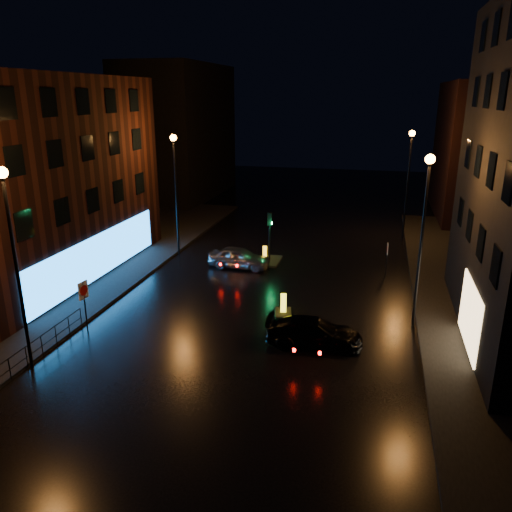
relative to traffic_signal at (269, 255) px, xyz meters
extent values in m
plane|color=black|center=(1.20, -14.00, -0.50)|extent=(120.00, 120.00, 0.00)
cube|color=black|center=(-12.80, -6.00, -0.43)|extent=(12.00, 44.00, 0.15)
cube|color=black|center=(-14.30, -6.00, 5.50)|extent=(10.00, 18.00, 12.00)
cube|color=black|center=(-14.80, 21.00, 6.50)|extent=(8.00, 16.00, 14.00)
cube|color=black|center=(16.20, 18.00, 5.50)|extent=(8.00, 14.00, 12.00)
cylinder|color=black|center=(-6.60, -16.00, 3.50)|extent=(0.14, 0.14, 8.00)
cylinder|color=black|center=(-6.60, -16.00, 7.50)|extent=(0.20, 0.20, 0.25)
sphere|color=orange|center=(-6.60, -16.00, 7.65)|extent=(0.44, 0.44, 0.44)
cylinder|color=black|center=(-6.60, 0.00, 3.50)|extent=(0.14, 0.14, 8.00)
cylinder|color=black|center=(-6.60, 0.00, 7.50)|extent=(0.20, 0.20, 0.25)
sphere|color=orange|center=(-6.60, 0.00, 7.65)|extent=(0.44, 0.44, 0.44)
cylinder|color=black|center=(9.00, -8.00, 3.50)|extent=(0.14, 0.14, 8.00)
cylinder|color=black|center=(9.00, -8.00, 7.50)|extent=(0.20, 0.20, 0.25)
sphere|color=orange|center=(9.00, -8.00, 7.65)|extent=(0.44, 0.44, 0.44)
cylinder|color=black|center=(9.00, 8.00, 3.50)|extent=(0.14, 0.14, 8.00)
cylinder|color=black|center=(9.00, 8.00, 7.50)|extent=(0.20, 0.20, 0.25)
sphere|color=orange|center=(9.00, 8.00, 7.65)|extent=(0.44, 0.44, 0.44)
cube|color=black|center=(0.00, 0.00, -0.44)|extent=(1.40, 2.40, 0.12)
cylinder|color=black|center=(0.00, 0.00, 0.90)|extent=(0.12, 0.12, 2.80)
cube|color=black|center=(0.00, 0.00, 2.50)|extent=(0.28, 0.22, 0.90)
cylinder|color=#0CFF59|center=(0.14, 0.00, 2.22)|extent=(0.05, 0.18, 0.18)
cylinder|color=black|center=(-6.80, -15.00, 0.47)|extent=(0.05, 6.00, 0.05)
cylinder|color=black|center=(-6.80, -15.00, 0.00)|extent=(0.04, 6.00, 0.04)
cylinder|color=black|center=(-6.80, -15.00, 0.00)|extent=(0.04, 0.04, 1.00)
cylinder|color=black|center=(-6.80, -12.00, 0.00)|extent=(0.04, 0.04, 1.00)
imported|color=#9FA3A6|center=(-1.67, -1.62, 0.18)|extent=(4.09, 1.79, 1.37)
imported|color=black|center=(4.52, -11.14, 0.13)|extent=(4.51, 2.15, 1.27)
cube|color=black|center=(2.52, -8.10, -0.45)|extent=(1.07, 1.40, 0.10)
cube|color=yellow|center=(2.52, -8.10, 0.07)|extent=(0.32, 0.24, 1.05)
cube|color=black|center=(2.52, -8.10, 0.07)|extent=(0.31, 0.08, 0.63)
cube|color=black|center=(-0.35, 0.15, -0.45)|extent=(0.98, 1.30, 0.10)
cube|color=yellow|center=(-0.35, 0.15, 0.04)|extent=(0.30, 0.22, 0.99)
cube|color=black|center=(-0.35, 0.15, 0.04)|extent=(0.30, 0.07, 0.59)
cylinder|color=black|center=(-6.21, -12.43, 0.74)|extent=(0.07, 0.07, 2.49)
cube|color=silver|center=(-6.21, -12.43, 1.65)|extent=(0.13, 0.62, 0.85)
cylinder|color=#B20C0C|center=(-6.18, -12.43, 1.65)|extent=(0.08, 0.50, 0.50)
cylinder|color=black|center=(7.70, -0.78, 0.50)|extent=(0.05, 0.05, 2.00)
cube|color=silver|center=(7.70, -0.78, 1.22)|extent=(0.06, 0.50, 0.68)
cylinder|color=#B20C0C|center=(7.67, -0.78, 1.22)|extent=(0.03, 0.40, 0.40)
camera|label=1|loc=(6.85, -31.55, 10.37)|focal=35.00mm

